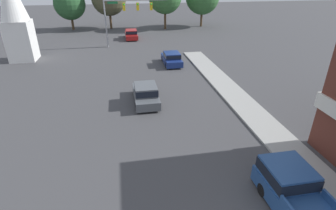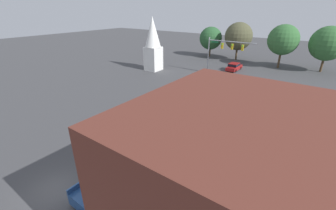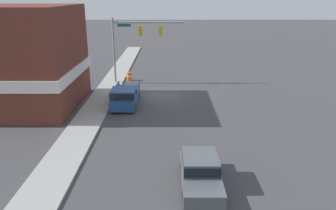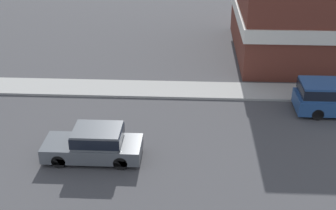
% 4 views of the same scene
% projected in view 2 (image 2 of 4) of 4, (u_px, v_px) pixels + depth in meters
% --- Properties ---
extents(ground_plane, '(200.00, 200.00, 0.00)m').
position_uv_depth(ground_plane, '(55.00, 190.00, 16.37)').
color(ground_plane, '#424244').
extents(far_signal_assembly, '(9.02, 0.49, 6.95)m').
position_uv_depth(far_signal_assembly, '(224.00, 48.00, 41.96)').
color(far_signal_assembly, gray).
rests_on(far_signal_assembly, ground).
extents(car_lead, '(1.93, 4.60, 1.59)m').
position_uv_depth(car_lead, '(162.00, 104.00, 28.85)').
color(car_lead, black).
rests_on(car_lead, ground).
extents(car_oncoming, '(1.89, 4.37, 1.49)m').
position_uv_depth(car_oncoming, '(223.00, 90.00, 33.88)').
color(car_oncoming, black).
rests_on(car_oncoming, ground).
extents(car_distant, '(1.94, 4.72, 1.52)m').
position_uv_depth(car_distant, '(234.00, 67.00, 47.03)').
color(car_distant, black).
rests_on(car_distant, ground).
extents(pickup_truck_parked, '(2.11, 5.55, 1.82)m').
position_uv_depth(pickup_truck_parked, '(116.00, 175.00, 16.55)').
color(pickup_truck_parked, black).
rests_on(pickup_truck_parked, ground).
extents(corner_brick_building, '(11.96, 10.10, 8.52)m').
position_uv_depth(corner_brick_building, '(264.00, 209.00, 9.80)').
color(corner_brick_building, brown).
rests_on(corner_brick_building, ground).
extents(church_steeple, '(3.22, 3.22, 10.63)m').
position_uv_depth(church_steeple, '(153.00, 43.00, 45.38)').
color(church_steeple, white).
rests_on(church_steeple, ground).
extents(backdrop_tree_left_far, '(5.79, 5.79, 7.65)m').
position_uv_depth(backdrop_tree_left_far, '(211.00, 38.00, 58.69)').
color(backdrop_tree_left_far, '#4C3823').
rests_on(backdrop_tree_left_far, ground).
extents(backdrop_tree_left_mid, '(6.61, 6.61, 9.00)m').
position_uv_depth(backdrop_tree_left_mid, '(238.00, 36.00, 54.56)').
color(backdrop_tree_left_mid, '#4C3823').
rests_on(backdrop_tree_left_mid, ground).
extents(backdrop_tree_center, '(6.26, 6.26, 9.08)m').
position_uv_depth(backdrop_tree_center, '(283.00, 40.00, 46.88)').
color(backdrop_tree_center, '#4C3823').
rests_on(backdrop_tree_center, ground).
extents(backdrop_tree_right_mid, '(6.68, 6.68, 9.00)m').
position_uv_depth(backdrop_tree_right_mid, '(328.00, 44.00, 43.95)').
color(backdrop_tree_right_mid, '#4C3823').
rests_on(backdrop_tree_right_mid, ground).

